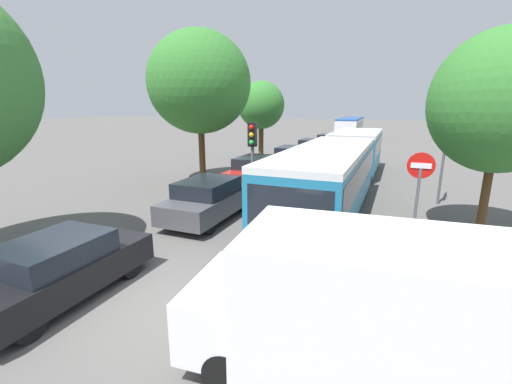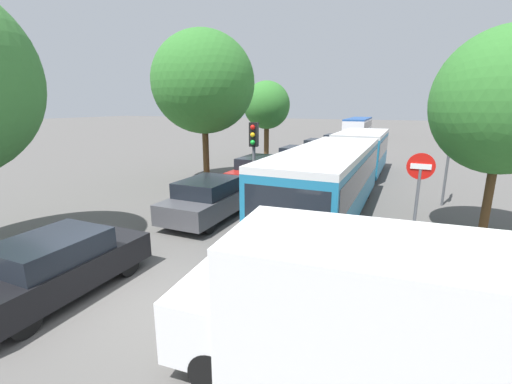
% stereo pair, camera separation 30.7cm
% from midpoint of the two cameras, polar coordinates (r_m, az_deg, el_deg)
% --- Properties ---
extents(ground_plane, '(200.00, 200.00, 0.00)m').
position_cam_midpoint_polar(ground_plane, '(7.92, -18.26, -17.06)').
color(ground_plane, '#565451').
extents(articulated_bus, '(2.67, 16.93, 2.51)m').
position_cam_midpoint_polar(articulated_bus, '(16.49, 13.65, 4.88)').
color(articulated_bus, teal).
rests_on(articulated_bus, ground).
extents(city_bus_rear, '(2.90, 11.31, 2.42)m').
position_cam_midpoint_polar(city_bus_rear, '(47.25, 15.25, 10.58)').
color(city_bus_rear, silver).
rests_on(city_bus_rear, ground).
extents(queued_car_black, '(1.70, 3.93, 1.36)m').
position_cam_midpoint_polar(queued_car_black, '(8.54, -30.81, -10.83)').
color(queued_car_black, black).
rests_on(queued_car_black, ground).
extents(queued_car_graphite, '(1.84, 4.25, 1.47)m').
position_cam_midpoint_polar(queued_car_graphite, '(12.44, -8.57, -1.17)').
color(queued_car_graphite, '#47474C').
rests_on(queued_car_graphite, ground).
extents(queued_car_red, '(1.89, 4.38, 1.52)m').
position_cam_midpoint_polar(queued_car_red, '(17.41, -0.39, 3.48)').
color(queued_car_red, '#B21E19').
rests_on(queued_car_red, ground).
extents(queued_car_navy, '(1.79, 4.15, 1.44)m').
position_cam_midpoint_polar(queued_car_navy, '(22.51, 5.55, 5.77)').
color(queued_car_navy, navy).
rests_on(queued_car_navy, ground).
extents(queued_car_tan, '(1.79, 4.14, 1.43)m').
position_cam_midpoint_polar(queued_car_tan, '(27.71, 8.90, 7.26)').
color(queued_car_tan, tan).
rests_on(queued_car_tan, ground).
extents(queued_car_blue, '(1.69, 3.91, 1.35)m').
position_cam_midpoint_polar(queued_car_blue, '(33.63, 11.49, 8.28)').
color(queued_car_blue, '#284799').
rests_on(queued_car_blue, ground).
extents(white_van, '(5.16, 2.40, 2.31)m').
position_cam_midpoint_polar(white_van, '(5.30, 17.02, -18.06)').
color(white_van, white).
rests_on(white_van, ground).
extents(traffic_light, '(0.35, 0.38, 3.40)m').
position_cam_midpoint_polar(traffic_light, '(13.10, -1.30, 7.58)').
color(traffic_light, '#56595E').
rests_on(traffic_light, ground).
extents(no_entry_sign, '(0.70, 0.08, 2.82)m').
position_cam_midpoint_polar(no_entry_sign, '(10.13, 24.67, 0.71)').
color(no_entry_sign, '#56595E').
rests_on(no_entry_sign, ground).
extents(direction_sign_post, '(0.24, 1.40, 3.60)m').
position_cam_midpoint_polar(direction_sign_post, '(15.75, 28.55, 7.20)').
color(direction_sign_post, '#56595E').
rests_on(direction_sign_post, ground).
extents(tree_left_mid, '(5.18, 5.18, 7.68)m').
position_cam_midpoint_polar(tree_left_mid, '(18.33, -10.01, 17.11)').
color(tree_left_mid, '#51381E').
rests_on(tree_left_mid, ground).
extents(tree_left_far, '(3.37, 3.37, 5.75)m').
position_cam_midpoint_polar(tree_left_far, '(25.72, 0.51, 14.23)').
color(tree_left_far, '#51381E').
rests_on(tree_left_far, ground).
extents(tree_right_near, '(3.86, 3.86, 6.14)m').
position_cam_midpoint_polar(tree_right_near, '(12.11, 35.07, 12.16)').
color(tree_right_near, '#51381E').
rests_on(tree_right_near, ground).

